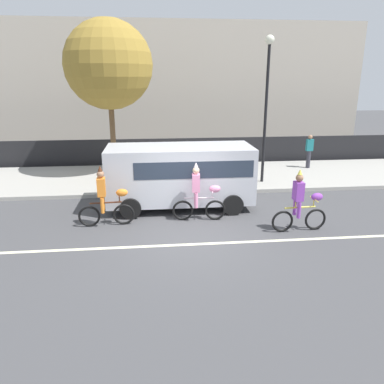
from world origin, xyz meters
The scene contains 12 objects.
ground_plane centered at (0.00, 0.00, 0.00)m, with size 80.00×80.00×0.00m, color #424244.
road_centre_line centered at (0.00, -0.50, 0.00)m, with size 36.00×0.14×0.01m, color beige.
sidewalk_curb centered at (0.00, 6.50, 0.07)m, with size 60.00×5.00×0.15m, color #9E9B93.
fence_line centered at (0.00, 9.40, 0.70)m, with size 40.00×0.08×1.40m, color black.
building_backdrop centered at (-1.56, 18.00, 3.88)m, with size 28.00×8.00×7.76m, color #B2A899.
parade_cyclist_orange centered at (-2.52, 1.17, 0.84)m, with size 1.72×0.50×1.92m.
parade_cyclist_pink centered at (0.39, 1.33, 0.84)m, with size 1.72×0.50×1.92m.
parade_cyclist_purple centered at (3.27, 0.14, 0.84)m, with size 1.72×0.50×1.92m.
parked_van_silver centered at (-0.06, 2.70, 1.28)m, with size 5.00×2.22×2.18m.
street_lamp_post centered at (3.58, 5.17, 3.99)m, with size 0.36×0.36×5.86m.
street_tree_near_lamp centered at (-2.84, 7.36, 4.94)m, with size 3.82×3.82×6.71m.
pedestrian_onlooker centered at (6.55, 7.41, 1.01)m, with size 0.32×0.20×1.62m.
Camera 1 is at (-1.03, -9.94, 4.46)m, focal length 35.00 mm.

